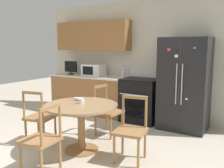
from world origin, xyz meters
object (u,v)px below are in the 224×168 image
refrigerator (184,84)px  dining_chair_right (131,130)px  microwave (94,70)px  dining_chair_far (108,111)px  dining_chair_left (39,117)px  dining_chair_near (42,140)px  candle_glass (81,101)px  countertop_tv (71,67)px  counter_bottle (123,73)px  oven_range (141,100)px

refrigerator → dining_chair_right: (-0.25, -1.75, -0.45)m
microwave → dining_chair_right: 2.71m
microwave → dining_chair_far: microwave is taller
dining_chair_left → dining_chair_near: bearing=-53.4°
dining_chair_right → candle_glass: (-0.82, -0.06, 0.33)m
countertop_tv → dining_chair_left: bearing=-63.0°
counter_bottle → dining_chair_near: size_ratio=0.29×
oven_range → dining_chair_far: (-0.16, -1.08, -0.03)m
dining_chair_near → countertop_tv: bearing=29.8°
oven_range → candle_glass: bearing=-94.8°
dining_chair_far → dining_chair_right: 1.08m
counter_bottle → dining_chair_near: (0.38, -2.83, -0.57)m
dining_chair_far → dining_chair_right: (0.83, -0.70, 0.00)m
counter_bottle → dining_chair_right: bearing=-58.5°
oven_range → countertop_tv: size_ratio=3.04×
microwave → dining_chair_far: 1.67m
microwave → dining_chair_far: bearing=-45.5°
countertop_tv → counter_bottle: size_ratio=1.35×
dining_chair_far → oven_range: bearing=176.8°
dining_chair_far → dining_chair_near: bearing=6.6°
candle_glass → dining_chair_far: bearing=90.6°
refrigerator → dining_chair_left: refrigerator is taller
microwave → counter_bottle: microwave is taller
dining_chair_far → candle_glass: dining_chair_far is taller
refrigerator → dining_chair_near: bearing=-111.4°
refrigerator → dining_chair_right: size_ratio=1.96×
countertop_tv → dining_chair_right: countertop_tv is taller
counter_bottle → dining_chair_far: 1.39m
microwave → candle_glass: microwave is taller
counter_bottle → dining_chair_far: bearing=-74.2°
counter_bottle → dining_chair_far: (0.34, -1.22, -0.57)m
microwave → counter_bottle: bearing=8.2°
counter_bottle → dining_chair_right: 2.32m
counter_bottle → microwave: bearing=-171.8°
oven_range → candle_glass: oven_range is taller
dining_chair_left → counter_bottle: bearing=66.5°
candle_glass → dining_chair_left: bearing=-168.2°
countertop_tv → dining_chair_right: (2.60, -1.77, -0.64)m
dining_chair_right → counter_bottle: bearing=-67.6°
refrigerator → dining_chair_near: size_ratio=1.96×
refrigerator → dining_chair_left: bearing=-133.0°
microwave → oven_range: bearing=-1.3°
dining_chair_far → candle_glass: size_ratio=9.61×
refrigerator → dining_chair_right: bearing=-98.1°
countertop_tv → oven_range: bearing=0.1°
refrigerator → candle_glass: 2.11m
dining_chair_far → candle_glass: 0.83m
dining_chair_near → candle_glass: bearing=-2.1°
oven_range → microwave: microwave is taller
refrigerator → microwave: refrigerator is taller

